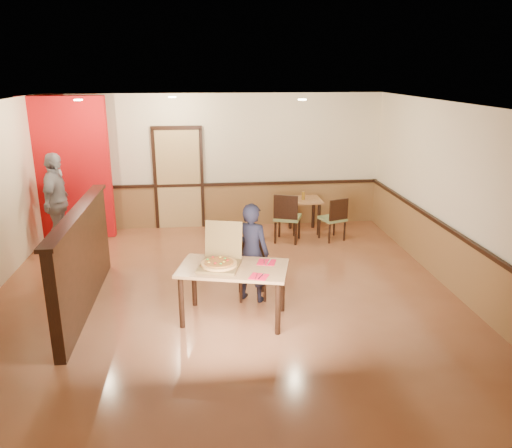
{
  "coord_description": "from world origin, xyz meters",
  "views": [
    {
      "loc": [
        -0.29,
        -6.93,
        3.29
      ],
      "look_at": [
        0.46,
        0.0,
        1.1
      ],
      "focal_mm": 35.0,
      "sensor_mm": 36.0,
      "label": 1
    }
  ],
  "objects_px": {
    "side_chair_right": "(334,217)",
    "side_table": "(305,207)",
    "main_table": "(233,274)",
    "diner": "(251,253)",
    "side_chair_left": "(287,216)",
    "condiment": "(303,196)",
    "pizza_box": "(220,261)",
    "diner_chair": "(252,266)",
    "passerby": "(57,202)"
  },
  "relations": [
    {
      "from": "main_table",
      "to": "diner",
      "type": "height_order",
      "value": "diner"
    },
    {
      "from": "diner_chair",
      "to": "diner",
      "type": "xyz_separation_m",
      "value": [
        -0.02,
        -0.14,
        0.27
      ]
    },
    {
      "from": "diner_chair",
      "to": "side_chair_left",
      "type": "distance_m",
      "value": 2.49
    },
    {
      "from": "main_table",
      "to": "side_chair_right",
      "type": "height_order",
      "value": "side_chair_right"
    },
    {
      "from": "side_chair_left",
      "to": "condiment",
      "type": "bearing_deg",
      "value": -106.72
    },
    {
      "from": "side_chair_right",
      "to": "diner",
      "type": "relative_size",
      "value": 0.59
    },
    {
      "from": "pizza_box",
      "to": "passerby",
      "type": "bearing_deg",
      "value": 148.19
    },
    {
      "from": "side_chair_right",
      "to": "diner",
      "type": "height_order",
      "value": "diner"
    },
    {
      "from": "diner_chair",
      "to": "condiment",
      "type": "distance_m",
      "value": 3.2
    },
    {
      "from": "side_chair_right",
      "to": "passerby",
      "type": "xyz_separation_m",
      "value": [
        -5.25,
        0.06,
        0.44
      ]
    },
    {
      "from": "side_chair_left",
      "to": "main_table",
      "type": "bearing_deg",
      "value": 87.86
    },
    {
      "from": "side_chair_right",
      "to": "condiment",
      "type": "xyz_separation_m",
      "value": [
        -0.52,
        0.57,
        0.31
      ]
    },
    {
      "from": "side_chair_left",
      "to": "diner_chair",
      "type": "bearing_deg",
      "value": 88.45
    },
    {
      "from": "diner_chair",
      "to": "side_chair_right",
      "type": "height_order",
      "value": "side_chair_right"
    },
    {
      "from": "passerby",
      "to": "pizza_box",
      "type": "bearing_deg",
      "value": -133.75
    },
    {
      "from": "side_table",
      "to": "passerby",
      "type": "distance_m",
      "value": 4.82
    },
    {
      "from": "diner_chair",
      "to": "side_chair_left",
      "type": "relative_size",
      "value": 0.87
    },
    {
      "from": "condiment",
      "to": "side_table",
      "type": "bearing_deg",
      "value": 43.67
    },
    {
      "from": "diner_chair",
      "to": "side_table",
      "type": "height_order",
      "value": "diner_chair"
    },
    {
      "from": "diner_chair",
      "to": "diner",
      "type": "bearing_deg",
      "value": -96.61
    },
    {
      "from": "main_table",
      "to": "pizza_box",
      "type": "distance_m",
      "value": 0.25
    },
    {
      "from": "diner_chair",
      "to": "main_table",
      "type": "bearing_deg",
      "value": -111.92
    },
    {
      "from": "pizza_box",
      "to": "condiment",
      "type": "xyz_separation_m",
      "value": [
        1.84,
        3.56,
        -0.05
      ]
    },
    {
      "from": "main_table",
      "to": "diner_chair",
      "type": "bearing_deg",
      "value": 79.98
    },
    {
      "from": "side_table",
      "to": "passerby",
      "type": "xyz_separation_m",
      "value": [
        -4.77,
        -0.56,
        0.39
      ]
    },
    {
      "from": "passerby",
      "to": "condiment",
      "type": "relative_size",
      "value": 11.38
    },
    {
      "from": "main_table",
      "to": "diner_chair",
      "type": "relative_size",
      "value": 1.84
    },
    {
      "from": "side_chair_left",
      "to": "condiment",
      "type": "relative_size",
      "value": 6.1
    },
    {
      "from": "main_table",
      "to": "side_chair_right",
      "type": "distance_m",
      "value": 3.75
    },
    {
      "from": "diner",
      "to": "condiment",
      "type": "bearing_deg",
      "value": -86.55
    },
    {
      "from": "diner_chair",
      "to": "pizza_box",
      "type": "relative_size",
      "value": 1.2
    },
    {
      "from": "side_chair_right",
      "to": "condiment",
      "type": "relative_size",
      "value": 5.42
    },
    {
      "from": "side_chair_left",
      "to": "passerby",
      "type": "distance_m",
      "value": 4.32
    },
    {
      "from": "side_chair_right",
      "to": "diner_chair",
      "type": "bearing_deg",
      "value": 31.04
    },
    {
      "from": "pizza_box",
      "to": "main_table",
      "type": "bearing_deg",
      "value": -1.19
    },
    {
      "from": "side_table",
      "to": "side_chair_right",
      "type": "bearing_deg",
      "value": -52.28
    },
    {
      "from": "side_table",
      "to": "diner",
      "type": "height_order",
      "value": "diner"
    },
    {
      "from": "main_table",
      "to": "side_chair_left",
      "type": "height_order",
      "value": "side_chair_left"
    },
    {
      "from": "diner",
      "to": "passerby",
      "type": "height_order",
      "value": "passerby"
    },
    {
      "from": "side_chair_right",
      "to": "side_table",
      "type": "relative_size",
      "value": 1.24
    },
    {
      "from": "passerby",
      "to": "side_table",
      "type": "bearing_deg",
      "value": -80.58
    },
    {
      "from": "side_chair_right",
      "to": "side_table",
      "type": "height_order",
      "value": "side_chair_right"
    },
    {
      "from": "pizza_box",
      "to": "diner",
      "type": "bearing_deg",
      "value": 62.94
    },
    {
      "from": "diner_chair",
      "to": "side_chair_left",
      "type": "bearing_deg",
      "value": 70.54
    },
    {
      "from": "side_chair_left",
      "to": "condiment",
      "type": "height_order",
      "value": "side_chair_left"
    },
    {
      "from": "diner",
      "to": "side_table",
      "type": "bearing_deg",
      "value": -86.94
    },
    {
      "from": "side_chair_right",
      "to": "passerby",
      "type": "height_order",
      "value": "passerby"
    },
    {
      "from": "diner",
      "to": "main_table",
      "type": "bearing_deg",
      "value": 90.35
    },
    {
      "from": "main_table",
      "to": "side_table",
      "type": "height_order",
      "value": "main_table"
    },
    {
      "from": "main_table",
      "to": "side_table",
      "type": "distance_m",
      "value": 4.03
    }
  ]
}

